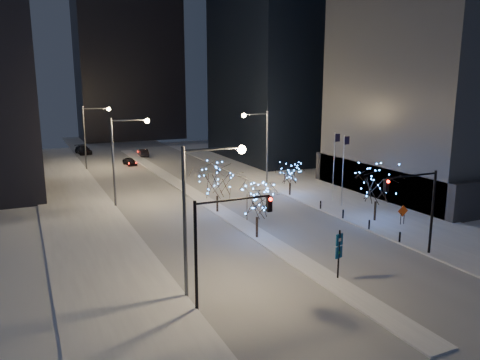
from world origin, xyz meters
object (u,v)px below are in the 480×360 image
traffic_signal_west (220,234)px  construction_sign (403,213)px  holiday_tree_median_near (257,201)px  holiday_tree_median_far (217,181)px  car_near (130,162)px  car_mid (143,153)px  street_lamp_east (261,138)px  holiday_tree_plaza_far (290,174)px  street_lamp_w_far (91,129)px  holiday_tree_plaza_near (377,185)px  street_lamp_w_near (200,200)px  car_far (83,150)px  wayfinding_sign (339,250)px  traffic_signal_east (419,200)px  street_lamp_w_mid (122,149)px

traffic_signal_west → construction_sign: size_ratio=3.60×
holiday_tree_median_near → holiday_tree_median_far: (0.00, 9.38, 0.00)m
car_near → car_mid: bearing=54.0°
street_lamp_east → car_mid: size_ratio=2.34×
street_lamp_east → holiday_tree_plaza_far: size_ratio=2.56×
street_lamp_w_far → holiday_tree_plaza_near: 47.24m
street_lamp_east → holiday_tree_plaza_far: bearing=-86.6°
street_lamp_w_near → car_far: bearing=89.5°
street_lamp_east → wayfinding_sign: (-9.40, -29.94, -4.18)m
traffic_signal_west → car_far: size_ratio=1.26×
street_lamp_w_near → holiday_tree_median_near: 12.31m
holiday_tree_median_far → holiday_tree_plaza_near: holiday_tree_plaza_near is taller
car_far → car_near: bearing=-79.0°
street_lamp_w_near → traffic_signal_east: bearing=-3.2°
street_lamp_east → holiday_tree_median_far: 14.97m
holiday_tree_plaza_far → street_lamp_w_mid: bearing=168.5°
traffic_signal_east → car_near: 53.59m
street_lamp_w_mid → street_lamp_east: size_ratio=1.00×
car_mid → wayfinding_sign: bearing=93.3°
car_mid → construction_sign: construction_sign is taller
traffic_signal_west → car_far: traffic_signal_west is taller
wayfinding_sign → construction_sign: size_ratio=1.90×
street_lamp_w_mid → holiday_tree_median_near: street_lamp_w_mid is taller
street_lamp_east → traffic_signal_west: 35.30m
holiday_tree_median_far → construction_sign: size_ratio=2.76×
car_far → construction_sign: (22.58, -61.58, 0.52)m
holiday_tree_plaza_far → holiday_tree_median_far: bearing=-163.7°
traffic_signal_east → car_far: size_ratio=1.26×
street_lamp_w_near → holiday_tree_plaza_near: bearing=20.5°
street_lamp_w_far → wayfinding_sign: 52.99m
street_lamp_east → car_mid: bearing=105.2°
traffic_signal_west → car_mid: size_ratio=1.64×
traffic_signal_west → car_far: 69.57m
street_lamp_w_far → holiday_tree_median_near: (8.44, -41.55, -2.98)m
traffic_signal_east → wayfinding_sign: (-8.26, -0.94, -2.49)m
holiday_tree_median_far → holiday_tree_plaza_far: 11.49m
car_far → holiday_tree_median_far: 50.32m
traffic_signal_west → street_lamp_east: bearing=58.3°
wayfinding_sign → construction_sign: 15.63m
traffic_signal_west → car_far: (0.05, 69.45, -3.96)m
street_lamp_w_mid → car_mid: 36.50m
street_lamp_w_far → traffic_signal_east: 54.07m
street_lamp_w_near → construction_sign: size_ratio=5.14×
car_near → holiday_tree_plaza_far: holiday_tree_plaza_far is taller
car_mid → holiday_tree_plaza_far: bearing=107.2°
street_lamp_w_mid → street_lamp_east: (19.02, 3.00, -0.05)m
wayfinding_sign → construction_sign: bearing=17.4°
street_lamp_w_mid → holiday_tree_plaza_near: 27.58m
street_lamp_w_near → holiday_tree_median_near: street_lamp_w_near is taller
traffic_signal_east → holiday_tree_median_near: size_ratio=1.35×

